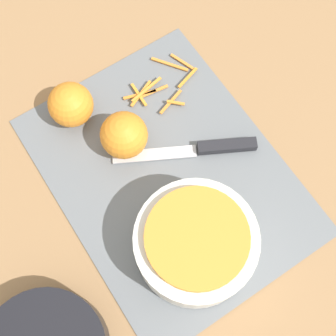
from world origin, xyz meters
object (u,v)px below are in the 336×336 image
bowl_speckled (195,243)px  knife (211,148)px  orange_left (124,135)px  orange_right (71,105)px

bowl_speckled → knife: bearing=-43.8°
bowl_speckled → orange_left: 0.22m
knife → orange_right: 0.25m
orange_right → knife: bearing=-138.7°
bowl_speckled → orange_right: bearing=7.7°
knife → orange_right: bearing=-20.6°
bowl_speckled → orange_left: (0.21, -0.00, -0.01)m
knife → orange_left: size_ratio=2.83×
orange_left → orange_right: size_ratio=1.03×
bowl_speckled → knife: size_ratio=0.82×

